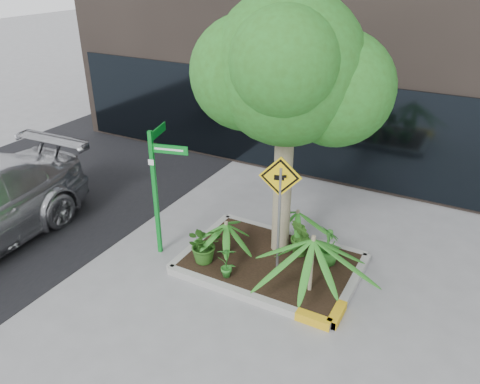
% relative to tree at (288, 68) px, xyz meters
% --- Properties ---
extents(ground, '(80.00, 80.00, 0.00)m').
position_rel_tree_xyz_m(ground, '(-0.18, -0.80, -3.73)').
color(ground, gray).
rests_on(ground, ground).
extents(asphalt_road, '(7.00, 80.00, 0.01)m').
position_rel_tree_xyz_m(asphalt_road, '(-6.68, -0.80, -3.72)').
color(asphalt_road, black).
rests_on(asphalt_road, ground).
extents(planter, '(3.35, 2.36, 0.15)m').
position_rel_tree_xyz_m(planter, '(0.05, -0.53, -3.62)').
color(planter, '#9E9E99').
rests_on(planter, ground).
extents(tree, '(3.40, 3.02, 5.10)m').
position_rel_tree_xyz_m(tree, '(0.00, 0.00, 0.00)').
color(tree, gray).
rests_on(tree, ground).
extents(palm_front, '(1.25, 1.25, 1.39)m').
position_rel_tree_xyz_m(palm_front, '(1.01, -0.99, -2.54)').
color(palm_front, gray).
rests_on(palm_front, ground).
extents(palm_left, '(0.85, 0.85, 0.95)m').
position_rel_tree_xyz_m(palm_left, '(-0.81, -0.76, -2.87)').
color(palm_left, gray).
rests_on(palm_left, ground).
extents(palm_back, '(0.79, 0.79, 0.88)m').
position_rel_tree_xyz_m(palm_back, '(0.19, 0.40, -2.92)').
color(palm_back, gray).
rests_on(palm_back, ground).
extents(shrub_a, '(0.94, 0.94, 0.77)m').
position_rel_tree_xyz_m(shrub_a, '(-1.09, -1.12, -3.19)').
color(shrub_a, '#285B1A').
rests_on(shrub_a, planter).
extents(shrub_b, '(0.61, 0.61, 0.77)m').
position_rel_tree_xyz_m(shrub_b, '(1.01, -0.07, -3.19)').
color(shrub_b, '#2A7121').
rests_on(shrub_b, planter).
extents(shrub_c, '(0.46, 0.46, 0.67)m').
position_rel_tree_xyz_m(shrub_c, '(-0.46, -1.35, -3.24)').
color(shrub_c, '#297524').
rests_on(shrub_c, planter).
extents(shrub_d, '(0.66, 0.66, 0.85)m').
position_rel_tree_xyz_m(shrub_d, '(0.47, -0.10, -3.15)').
color(shrub_d, '#2C5E1B').
rests_on(shrub_d, planter).
extents(street_sign_post, '(0.88, 0.75, 2.60)m').
position_rel_tree_xyz_m(street_sign_post, '(-2.14, -1.04, -2.12)').
color(street_sign_post, '#0D9127').
rests_on(street_sign_post, ground).
extents(cattle_sign, '(0.69, 0.24, 2.35)m').
position_rel_tree_xyz_m(cattle_sign, '(0.31, -0.86, -1.99)').
color(cattle_sign, slate).
rests_on(cattle_sign, ground).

